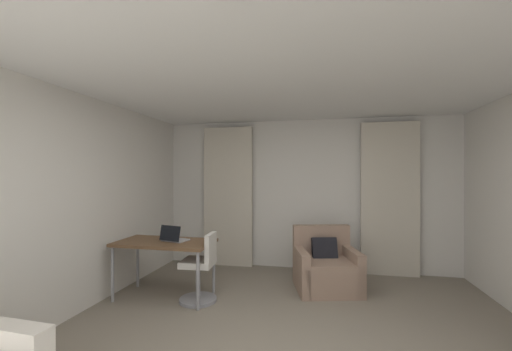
% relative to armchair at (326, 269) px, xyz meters
% --- Properties ---
extents(wall_window, '(5.12, 0.06, 2.60)m').
position_rel_armchair_xyz_m(wall_window, '(-0.35, 0.99, 1.01)').
color(wall_window, silver).
rests_on(wall_window, ground).
extents(wall_left, '(0.06, 6.12, 2.60)m').
position_rel_armchair_xyz_m(wall_left, '(-2.88, -2.04, 1.01)').
color(wall_left, silver).
rests_on(wall_left, ground).
extents(ceiling, '(5.12, 6.12, 0.06)m').
position_rel_armchair_xyz_m(ceiling, '(-0.35, -2.04, 2.34)').
color(ceiling, white).
rests_on(ceiling, wall_left).
extents(curtain_left_panel, '(0.90, 0.06, 2.50)m').
position_rel_armchair_xyz_m(curtain_left_panel, '(-1.73, 0.86, 0.96)').
color(curtain_left_panel, beige).
rests_on(curtain_left_panel, ground).
extents(curtain_right_panel, '(0.90, 0.06, 2.50)m').
position_rel_armchair_xyz_m(curtain_right_panel, '(1.02, 0.86, 0.96)').
color(curtain_right_panel, beige).
rests_on(curtain_right_panel, ground).
extents(armchair, '(1.01, 0.97, 0.87)m').
position_rel_armchair_xyz_m(armchair, '(0.00, 0.00, 0.00)').
color(armchair, '#997A66').
rests_on(armchair, ground).
extents(desk, '(1.27, 0.66, 0.75)m').
position_rel_armchair_xyz_m(desk, '(-2.11, -0.76, 0.39)').
color(desk, brown).
rests_on(desk, ground).
extents(desk_chair, '(0.48, 0.48, 0.88)m').
position_rel_armchair_xyz_m(desk_chair, '(-1.58, -0.78, 0.10)').
color(desk_chair, gray).
rests_on(desk_chair, ground).
extents(laptop, '(0.37, 0.31, 0.22)m').
position_rel_armchair_xyz_m(laptop, '(-1.99, -0.73, 0.50)').
color(laptop, '#ADADB2').
rests_on(laptop, desk).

